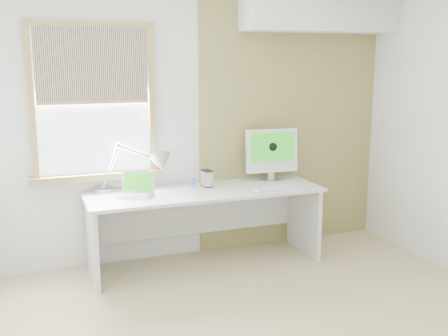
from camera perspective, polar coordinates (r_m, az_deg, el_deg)
name	(u,v)px	position (r m, az deg, el deg)	size (l,w,h in m)	color
room	(279,153)	(3.57, 5.93, 1.58)	(4.04, 3.54, 2.64)	#CAB481
accent_wall	(291,121)	(5.56, 7.20, 5.08)	(2.00, 0.02, 2.60)	olive
soffit	(320,10)	(5.49, 10.28, 16.41)	(1.60, 0.40, 0.42)	white
window	(94,103)	(4.91, -13.88, 6.88)	(1.20, 0.14, 1.42)	#9A7D4A
desk	(203,209)	(5.02, -2.25, -4.42)	(2.20, 0.70, 0.73)	silver
desk_lamp	(150,166)	(4.89, -7.99, 0.21)	(0.75, 0.45, 0.45)	silver
laptop	(137,190)	(4.78, -9.42, -2.31)	(0.39, 0.36, 0.21)	silver
phone_dock	(193,185)	(4.99, -3.32, -1.83)	(0.08, 0.08, 0.12)	silver
external_drive	(207,178)	(5.05, -1.87, -1.13)	(0.09, 0.13, 0.16)	silver
imac	(272,152)	(5.29, 5.18, 1.76)	(0.53, 0.19, 0.52)	silver
keyboard	(278,188)	(4.98, 5.90, -2.18)	(0.47, 0.14, 0.02)	white
mouse	(258,190)	(4.86, 3.68, -2.40)	(0.06, 0.11, 0.03)	white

